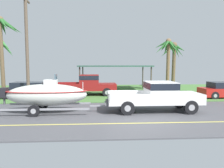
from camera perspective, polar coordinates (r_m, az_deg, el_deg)
The scene contains 11 objects.
ground at distance 20.62m, azimuth 1.95°, elevation -2.85°, with size 36.00×22.00×0.11m.
pickup_truck_towing at distance 13.43m, azimuth 12.51°, elevation -2.79°, with size 5.83×2.08×1.81m.
boat_on_trailer at distance 13.27m, azimuth -16.94°, elevation -2.70°, with size 6.07×2.16×2.30m.
parked_pickup_background at distance 19.90m, azimuth -6.11°, elevation -0.05°, with size 5.94×2.01×1.92m.
parked_sedan_near at distance 19.57m, azimuth -20.72°, elevation -1.58°, with size 4.60×1.81×1.38m.
carport_awning at distance 24.05m, azimuth 0.63°, elevation 4.64°, with size 7.83×4.74×2.77m.
palm_tree_near_left at distance 21.03m, azimuth -27.21°, elevation 11.75°, with size 3.19×3.63×6.96m.
palm_tree_near_right at distance 27.36m, azimuth 16.01°, elevation 7.51°, with size 3.12×2.58×5.60m.
palm_tree_mid at distance 23.51m, azimuth 14.63°, elevation 8.48°, with size 2.97×3.14×5.59m.
palm_tree_far_left at distance 24.88m, azimuth -27.14°, elevation 7.90°, with size 3.01×3.10×5.40m.
utility_pole at distance 17.57m, azimuth -21.64°, elevation 9.43°, with size 0.24×1.80×8.23m.
Camera 1 is at (-1.95, -11.95, 2.82)m, focal length 34.49 mm.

